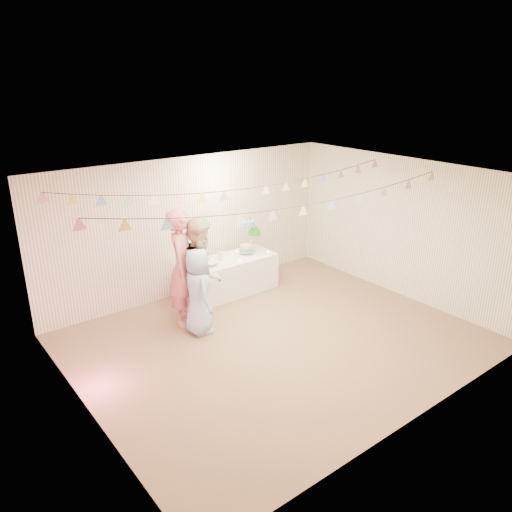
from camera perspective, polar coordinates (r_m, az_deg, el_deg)
floor at (r=8.05m, az=2.39°, el=-9.59°), size 6.00×6.00×0.00m
ceiling at (r=7.12m, az=2.70°, el=8.87°), size 6.00×6.00×0.00m
back_wall at (r=9.42m, az=-7.32°, el=3.44°), size 6.00×6.00×0.00m
front_wall at (r=5.98m, az=18.32°, el=-7.77°), size 6.00×6.00×0.00m
left_wall at (r=6.15m, az=-19.53°, el=-7.08°), size 5.00×5.00×0.00m
right_wall at (r=9.60m, az=16.38°, el=3.08°), size 5.00×5.00×0.00m
table at (r=9.55m, az=-3.11°, el=-2.26°), size 1.85×0.74×0.69m
cake_stand at (r=9.64m, az=-0.67°, el=2.67°), size 0.61×0.36×0.68m
cake_bottom at (r=9.59m, az=-1.17°, el=0.98°), size 0.31×0.31×0.15m
cake_middle at (r=9.80m, az=-0.15°, el=3.09°), size 0.27×0.27×0.22m
cake_top_tier at (r=9.49m, az=-0.86°, el=4.21°), size 0.25×0.25×0.19m
platter at (r=9.13m, az=-5.34°, el=-0.64°), size 0.33×0.33×0.02m
posy at (r=9.35m, az=-4.00°, el=0.39°), size 0.14×0.14×0.16m
person_adult_a at (r=8.27m, az=-8.33°, el=-1.33°), size 0.83×0.86×1.98m
person_adult_b at (r=8.29m, az=-6.23°, el=-1.73°), size 1.10×1.13×1.83m
person_child at (r=8.03m, az=-6.62°, el=-4.03°), size 0.59×0.78×1.43m
bunting_back at (r=8.02m, az=-2.47°, el=8.36°), size 5.60×1.10×0.40m
bunting_front at (r=7.03m, az=3.72°, el=6.37°), size 5.60×0.90×0.36m
tealight_0 at (r=8.90m, az=-6.83°, el=-1.60°), size 0.04×0.04×0.03m
tealight_1 at (r=9.38m, az=-5.53°, el=-0.38°), size 0.04×0.04×0.03m
tealight_2 at (r=9.30m, az=-1.87°, el=-0.47°), size 0.04×0.04×0.03m
tealight_3 at (r=9.78m, az=-2.20°, el=0.57°), size 0.04×0.04×0.03m
tealight_4 at (r=9.74m, az=1.42°, el=0.51°), size 0.04×0.04×0.03m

